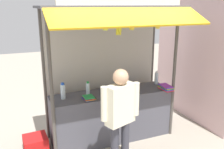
# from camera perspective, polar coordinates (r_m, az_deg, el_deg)

# --- Properties ---
(ground_plane) EXTENTS (20.00, 20.00, 0.00)m
(ground_plane) POSITION_cam_1_polar(r_m,az_deg,el_deg) (5.02, -0.00, -14.27)
(ground_plane) COLOR #9E9384
(stall_counter) EXTENTS (2.29, 0.61, 0.94)m
(stall_counter) POSITION_cam_1_polar(r_m,az_deg,el_deg) (4.80, -0.00, -9.44)
(stall_counter) COLOR #4C4C56
(stall_counter) RESTS_ON ground
(stall_structure) EXTENTS (2.49, 1.52, 2.85)m
(stall_structure) POSITION_cam_1_polar(r_m,az_deg,el_deg) (4.55, -0.71, 5.73)
(stall_structure) COLOR #4C4742
(stall_structure) RESTS_ON ground
(water_bottle_rear_center) EXTENTS (0.07, 0.07, 0.25)m
(water_bottle_rear_center) POSITION_cam_1_polar(r_m,az_deg,el_deg) (4.49, -5.58, -3.25)
(water_bottle_rear_center) COLOR silver
(water_bottle_rear_center) RESTS_ON stall_counter
(water_bottle_right) EXTENTS (0.08, 0.08, 0.27)m
(water_bottle_right) POSITION_cam_1_polar(r_m,az_deg,el_deg) (5.16, 10.19, -0.82)
(water_bottle_right) COLOR silver
(water_bottle_right) RESTS_ON stall_counter
(water_bottle_back_left) EXTENTS (0.08, 0.08, 0.29)m
(water_bottle_back_left) POSITION_cam_1_polar(r_m,az_deg,el_deg) (4.36, -11.23, -3.84)
(water_bottle_back_left) COLOR silver
(water_bottle_back_left) RESTS_ON stall_counter
(magazine_stack_mid_left) EXTENTS (0.21, 0.31, 0.04)m
(magazine_stack_mid_left) POSITION_cam_1_polar(r_m,az_deg,el_deg) (4.41, -0.17, -4.91)
(magazine_stack_mid_left) COLOR white
(magazine_stack_mid_left) RESTS_ON stall_counter
(magazine_stack_mid_right) EXTENTS (0.21, 0.33, 0.08)m
(magazine_stack_mid_right) POSITION_cam_1_polar(r_m,az_deg,el_deg) (4.88, 12.30, -2.95)
(magazine_stack_mid_right) COLOR red
(magazine_stack_mid_right) RESTS_ON stall_counter
(magazine_stack_far_right) EXTENTS (0.20, 0.25, 0.05)m
(magazine_stack_far_right) POSITION_cam_1_polar(r_m,az_deg,el_deg) (4.31, -5.33, -5.37)
(magazine_stack_far_right) COLOR blue
(magazine_stack_far_right) RESTS_ON stall_counter
(banana_bunch_inner_left) EXTENTS (0.10, 0.10, 0.25)m
(banana_bunch_inner_left) POSITION_cam_1_polar(r_m,az_deg,el_deg) (4.30, 10.53, 11.17)
(banana_bunch_inner_left) COLOR #332D23
(banana_bunch_leftmost) EXTENTS (0.10, 0.10, 0.24)m
(banana_bunch_leftmost) POSITION_cam_1_polar(r_m,az_deg,el_deg) (3.87, -1.58, 11.10)
(banana_bunch_leftmost) COLOR #332D23
(banana_bunch_inner_right) EXTENTS (0.10, 0.10, 0.26)m
(banana_bunch_inner_right) POSITION_cam_1_polar(r_m,az_deg,el_deg) (4.06, 4.61, 11.12)
(banana_bunch_inner_right) COLOR #332D23
(banana_bunch_rightmost) EXTENTS (0.11, 0.11, 0.33)m
(banana_bunch_rightmost) POSITION_cam_1_polar(r_m,az_deg,el_deg) (3.96, 1.54, 10.22)
(banana_bunch_rightmost) COLOR #332D23
(vendor_person) EXTENTS (0.62, 0.34, 1.63)m
(vendor_person) POSITION_cam_1_polar(r_m,az_deg,el_deg) (3.75, 1.93, -8.37)
(vendor_person) COLOR #383842
(vendor_person) RESTS_ON ground
(plastic_crate) EXTENTS (0.42, 0.42, 0.28)m
(plastic_crate) POSITION_cam_1_polar(r_m,az_deg,el_deg) (4.74, -17.17, -15.05)
(plastic_crate) COLOR red
(plastic_crate) RESTS_ON ground
(neighbour_wall) EXTENTS (0.20, 2.40, 2.67)m
(neighbour_wall) POSITION_cam_1_polar(r_m,az_deg,el_deg) (5.82, 17.94, 3.33)
(neighbour_wall) COLOR beige
(neighbour_wall) RESTS_ON ground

